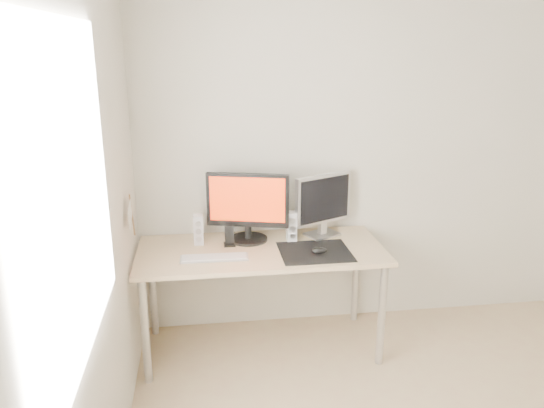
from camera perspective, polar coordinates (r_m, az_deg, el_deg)
wall_back at (r=3.87m, az=11.98°, el=5.20°), size 3.50×0.00×3.50m
wall_left at (r=2.02m, az=-20.25°, el=-6.33°), size 0.00×3.50×3.50m
window_pane at (r=1.94m, az=-20.64°, el=0.51°), size 0.00×1.30×1.30m
mousepad at (r=3.42m, az=4.64°, el=-5.14°), size 0.45×0.40×0.00m
mouse at (r=3.39m, az=5.09°, el=-5.00°), size 0.10×0.06×0.04m
desk at (r=3.49m, az=-1.17°, el=-6.00°), size 1.60×0.70×0.73m
main_monitor at (r=3.52m, az=-2.62°, el=-0.08°), size 0.54×0.32×0.47m
second_monitor at (r=3.63m, az=5.52°, el=0.20°), size 0.42×0.24×0.43m
speaker_left at (r=3.54m, az=-7.92°, el=-2.75°), size 0.06×0.08×0.20m
speaker_right at (r=3.57m, az=2.12°, el=-2.43°), size 0.06×0.08×0.20m
keyboard at (r=3.32m, az=-6.22°, el=-5.76°), size 0.42×0.13×0.02m
phone_dock at (r=3.51m, az=-4.59°, el=-3.85°), size 0.08×0.06×0.14m
pennant at (r=3.23m, az=-14.95°, el=-1.04°), size 0.01×0.23×0.29m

